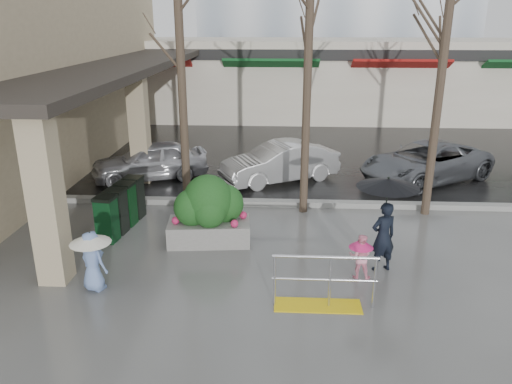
# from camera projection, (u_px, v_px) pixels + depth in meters

# --- Properties ---
(ground) EXTENTS (120.00, 120.00, 0.00)m
(ground) POSITION_uv_depth(u_px,v_px,m) (251.00, 273.00, 10.38)
(ground) COLOR #51514F
(ground) RESTS_ON ground
(street_asphalt) EXTENTS (120.00, 36.00, 0.01)m
(street_asphalt) POSITION_uv_depth(u_px,v_px,m) (273.00, 103.00, 31.13)
(street_asphalt) COLOR black
(street_asphalt) RESTS_ON ground
(curb) EXTENTS (120.00, 0.30, 0.15)m
(curb) POSITION_uv_depth(u_px,v_px,m) (260.00, 203.00, 14.13)
(curb) COLOR gray
(curb) RESTS_ON ground
(near_building) EXTENTS (6.00, 18.00, 8.00)m
(near_building) POSITION_uv_depth(u_px,v_px,m) (4.00, 50.00, 17.07)
(near_building) COLOR tan
(near_building) RESTS_ON ground
(canopy_slab) EXTENTS (2.80, 18.00, 0.25)m
(canopy_slab) POSITION_uv_depth(u_px,v_px,m) (125.00, 62.00, 16.98)
(canopy_slab) COLOR #2D2823
(canopy_slab) RESTS_ON pillar_front
(pillar_front) EXTENTS (0.55, 0.55, 3.50)m
(pillar_front) POSITION_uv_depth(u_px,v_px,m) (46.00, 199.00, 9.53)
(pillar_front) COLOR tan
(pillar_front) RESTS_ON ground
(pillar_back) EXTENTS (0.55, 0.55, 3.50)m
(pillar_back) POSITION_uv_depth(u_px,v_px,m) (139.00, 128.00, 15.66)
(pillar_back) COLOR tan
(pillar_back) RESTS_ON ground
(storefront_row) EXTENTS (34.00, 6.74, 4.00)m
(storefront_row) POSITION_uv_depth(u_px,v_px,m) (310.00, 78.00, 26.56)
(storefront_row) COLOR beige
(storefront_row) RESTS_ON ground
(handrail) EXTENTS (1.90, 0.50, 1.03)m
(handrail) POSITION_uv_depth(u_px,v_px,m) (322.00, 288.00, 9.05)
(handrail) COLOR yellow
(handrail) RESTS_ON ground
(tree_west) EXTENTS (3.20, 3.20, 6.80)m
(tree_west) POSITION_uv_depth(u_px,v_px,m) (179.00, 15.00, 12.21)
(tree_west) COLOR #382B21
(tree_west) RESTS_ON ground
(tree_midwest) EXTENTS (3.20, 3.20, 7.00)m
(tree_midwest) POSITION_uv_depth(u_px,v_px,m) (310.00, 9.00, 11.99)
(tree_midwest) COLOR #382B21
(tree_midwest) RESTS_ON ground
(tree_mideast) EXTENTS (3.20, 3.20, 6.50)m
(tree_mideast) POSITION_uv_depth(u_px,v_px,m) (447.00, 25.00, 11.95)
(tree_mideast) COLOR #382B21
(tree_mideast) RESTS_ON ground
(woman) EXTENTS (1.26, 1.26, 2.06)m
(woman) POSITION_uv_depth(u_px,v_px,m) (386.00, 211.00, 10.08)
(woman) COLOR black
(woman) RESTS_ON ground
(child_pink) EXTENTS (0.52, 0.50, 0.95)m
(child_pink) POSITION_uv_depth(u_px,v_px,m) (361.00, 254.00, 10.02)
(child_pink) COLOR pink
(child_pink) RESTS_ON ground
(child_blue) EXTENTS (0.78, 0.78, 1.21)m
(child_blue) POSITION_uv_depth(u_px,v_px,m) (92.00, 255.00, 9.52)
(child_blue) COLOR #6E8AC4
(child_blue) RESTS_ON ground
(planter) EXTENTS (1.98, 1.16, 1.65)m
(planter) POSITION_uv_depth(u_px,v_px,m) (209.00, 211.00, 11.57)
(planter) COLOR slate
(planter) RESTS_ON ground
(news_boxes) EXTENTS (0.72, 2.05, 1.12)m
(news_boxes) POSITION_uv_depth(u_px,v_px,m) (121.00, 207.00, 12.41)
(news_boxes) COLOR #0C3919
(news_boxes) RESTS_ON ground
(car_a) EXTENTS (3.99, 2.73, 1.26)m
(car_a) POSITION_uv_depth(u_px,v_px,m) (150.00, 161.00, 16.26)
(car_a) COLOR #BDBCC2
(car_a) RESTS_ON ground
(car_b) EXTENTS (3.99, 3.01, 1.26)m
(car_b) POSITION_uv_depth(u_px,v_px,m) (280.00, 162.00, 16.06)
(car_b) COLOR silver
(car_b) RESTS_ON ground
(car_c) EXTENTS (4.95, 4.20, 1.26)m
(car_c) POSITION_uv_depth(u_px,v_px,m) (426.00, 162.00, 16.10)
(car_c) COLOR slate
(car_c) RESTS_ON ground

